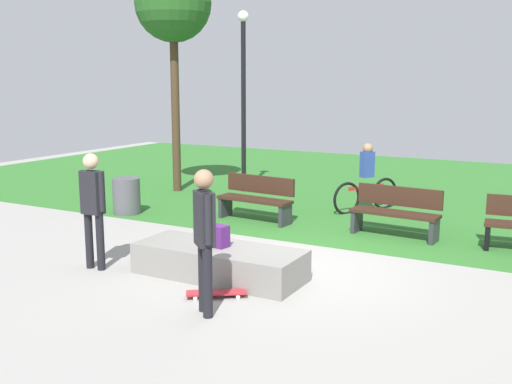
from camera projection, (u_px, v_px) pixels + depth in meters
ground_plane at (294, 267)px, 9.35m from camera, size 28.00×28.00×0.00m
grass_lawn at (417, 189)px, 15.93m from camera, size 26.60×12.74×0.01m
concrete_ledge at (219, 262)px, 8.83m from camera, size 2.51×0.97×0.45m
backpack_on_ledge at (218, 236)px, 8.76m from camera, size 0.31×0.24×0.32m
skater_performing_trick at (205, 230)px, 7.26m from camera, size 0.37×0.36×1.80m
skater_watching at (93, 202)px, 9.05m from camera, size 0.43×0.23×1.77m
skateboard_by_ledge at (216, 293)px, 8.01m from camera, size 0.77×0.61×0.08m
park_bench_center_lawn at (396, 211)px, 11.05m from camera, size 1.63×0.60×0.91m
park_bench_far_left at (256, 197)px, 12.31m from camera, size 1.64×0.62×0.91m
tree_tall_oak at (173, 6)px, 14.87m from camera, size 1.90×1.90×5.64m
lamp_post at (243, 85)px, 15.16m from camera, size 0.28×0.28×4.51m
trash_bin at (127, 196)px, 12.96m from camera, size 0.59×0.59×0.77m
cyclist_on_bicycle at (367, 182)px, 13.20m from camera, size 0.96×1.61×1.52m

